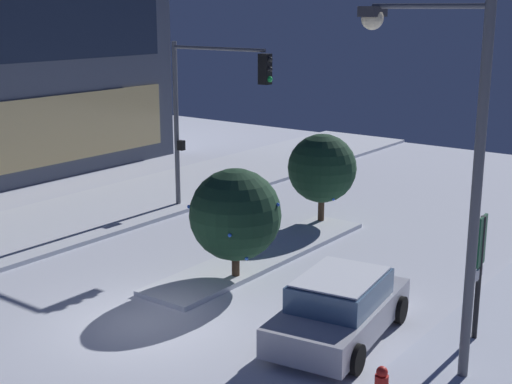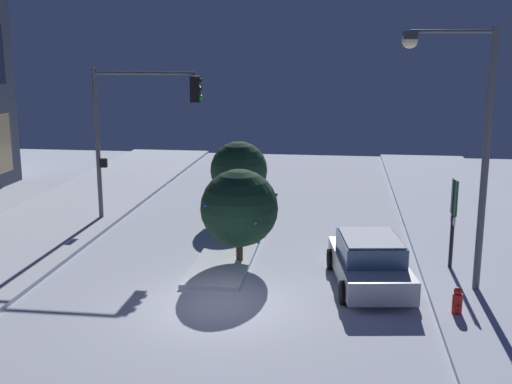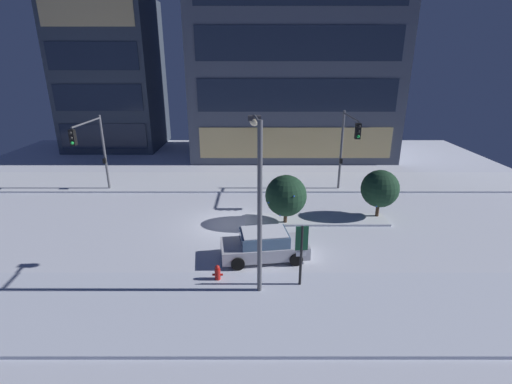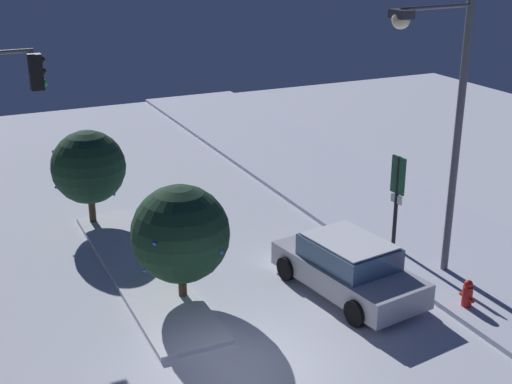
% 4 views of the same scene
% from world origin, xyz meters
% --- Properties ---
extents(ground, '(52.00, 52.00, 0.00)m').
position_xyz_m(ground, '(0.00, 0.00, 0.00)').
color(ground, silver).
extents(curb_strip_near, '(52.00, 5.20, 0.14)m').
position_xyz_m(curb_strip_near, '(0.00, -8.34, 0.07)').
color(curb_strip_near, silver).
rests_on(curb_strip_near, ground).
extents(curb_strip_far, '(52.00, 5.20, 0.14)m').
position_xyz_m(curb_strip_far, '(0.00, 8.34, 0.07)').
color(curb_strip_far, silver).
rests_on(curb_strip_far, ground).
extents(median_strip, '(9.00, 1.80, 0.14)m').
position_xyz_m(median_strip, '(5.50, 0.56, 0.07)').
color(median_strip, silver).
rests_on(median_strip, ground).
extents(office_tower_secondary, '(10.21, 9.04, 16.15)m').
position_xyz_m(office_tower_secondary, '(-14.65, 22.59, 8.08)').
color(office_tower_secondary, '#384251').
rests_on(office_tower_secondary, ground).
extents(car_near, '(4.65, 2.61, 1.49)m').
position_xyz_m(car_near, '(2.11, -4.10, 0.71)').
color(car_near, '#B7B7C1').
rests_on(car_near, ground).
extents(traffic_light_corner_far_left, '(0.32, 4.77, 5.83)m').
position_xyz_m(traffic_light_corner_far_left, '(-9.87, 4.68, 4.03)').
color(traffic_light_corner_far_left, '#565960').
rests_on(traffic_light_corner_far_left, ground).
extents(traffic_light_corner_far_right, '(0.32, 4.44, 6.18)m').
position_xyz_m(traffic_light_corner_far_right, '(8.19, 4.87, 4.23)').
color(traffic_light_corner_far_right, '#565960').
rests_on(traffic_light_corner_far_right, ground).
extents(street_lamp_arched, '(0.59, 2.55, 7.50)m').
position_xyz_m(street_lamp_arched, '(1.79, -6.44, 4.89)').
color(street_lamp_arched, '#565960').
rests_on(street_lamp_arched, ground).
extents(fire_hydrant, '(0.48, 0.26, 0.86)m').
position_xyz_m(fire_hydrant, '(-0.05, -6.28, 0.41)').
color(fire_hydrant, red).
rests_on(fire_hydrant, ground).
extents(parking_info_sign, '(0.55, 0.12, 2.98)m').
position_xyz_m(parking_info_sign, '(3.66, -6.68, 1.90)').
color(parking_info_sign, black).
rests_on(parking_info_sign, ground).
extents(decorated_tree_median, '(2.37, 2.37, 3.18)m').
position_xyz_m(decorated_tree_median, '(9.51, 1.01, 1.99)').
color(decorated_tree_median, '#473323').
rests_on(decorated_tree_median, ground).
extents(decorated_tree_left_of_median, '(2.52, 2.52, 3.15)m').
position_xyz_m(decorated_tree_left_of_median, '(3.51, 0.04, 1.88)').
color(decorated_tree_left_of_median, '#473323').
rests_on(decorated_tree_left_of_median, ground).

